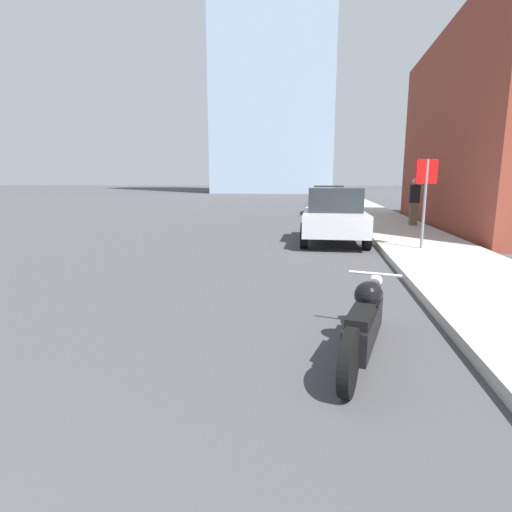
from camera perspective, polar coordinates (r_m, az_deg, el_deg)
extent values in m
cube|color=#B2ADA3|center=(39.37, 13.64, 7.71)|extent=(2.61, 240.00, 0.15)
cylinder|color=black|center=(5.23, 16.51, -6.87)|extent=(0.24, 0.61, 0.61)
cylinder|color=black|center=(3.63, 13.15, -14.58)|extent=(0.24, 0.61, 0.61)
cube|color=black|center=(4.41, 15.17, -9.78)|extent=(0.54, 1.33, 0.32)
sphere|color=black|center=(4.58, 15.80, -5.43)|extent=(0.32, 0.32, 0.32)
cube|color=black|center=(4.08, 14.74, -8.33)|extent=(0.35, 0.63, 0.10)
sphere|color=silver|center=(5.17, 16.73, -3.37)|extent=(0.16, 0.16, 0.16)
cylinder|color=silver|center=(5.03, 16.64, -2.46)|extent=(0.61, 0.18, 0.04)
cube|color=#BCBCC1|center=(12.33, 11.08, 4.92)|extent=(1.84, 3.85, 0.61)
cube|color=#23282D|center=(12.28, 11.18, 7.93)|extent=(1.54, 1.85, 0.69)
cylinder|color=black|center=(13.53, 7.23, 4.22)|extent=(0.21, 0.72, 0.72)
cylinder|color=black|center=(13.60, 14.42, 4.01)|extent=(0.21, 0.72, 0.72)
cylinder|color=black|center=(11.18, 6.90, 2.91)|extent=(0.21, 0.72, 0.72)
cylinder|color=black|center=(11.26, 15.59, 2.65)|extent=(0.21, 0.72, 0.72)
cube|color=gold|center=(23.67, 10.33, 7.65)|extent=(2.03, 4.15, 0.73)
cube|color=#23282D|center=(23.64, 10.38, 9.21)|extent=(1.68, 2.01, 0.56)
cylinder|color=black|center=(24.98, 8.27, 7.02)|extent=(0.22, 0.68, 0.68)
cylinder|color=black|center=(24.95, 12.43, 6.88)|extent=(0.22, 0.68, 0.68)
cylinder|color=black|center=(22.45, 7.92, 6.65)|extent=(0.22, 0.68, 0.68)
cylinder|color=black|center=(22.42, 12.55, 6.49)|extent=(0.22, 0.68, 0.68)
cube|color=black|center=(33.99, 10.01, 8.40)|extent=(1.79, 3.85, 0.62)
cube|color=#23282D|center=(33.97, 10.04, 9.40)|extent=(1.48, 1.86, 0.57)
cylinder|color=black|center=(35.16, 8.61, 8.01)|extent=(0.22, 0.68, 0.68)
cylinder|color=black|center=(35.21, 11.25, 7.93)|extent=(0.22, 0.68, 0.68)
cylinder|color=black|center=(32.80, 8.65, 7.83)|extent=(0.22, 0.68, 0.68)
cylinder|color=black|center=(32.86, 11.48, 7.75)|extent=(0.22, 0.68, 0.68)
cylinder|color=slate|center=(10.98, 22.91, 6.79)|extent=(0.07, 0.07, 2.23)
cube|color=red|center=(10.97, 23.22, 11.04)|extent=(0.57, 0.26, 0.60)
cube|color=brown|center=(16.85, 21.56, 5.59)|extent=(0.29, 0.20, 0.88)
cube|color=black|center=(16.81, 21.74, 8.25)|extent=(0.36, 0.20, 0.69)
sphere|color=tan|center=(16.80, 21.85, 9.87)|extent=(0.26, 0.26, 0.26)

